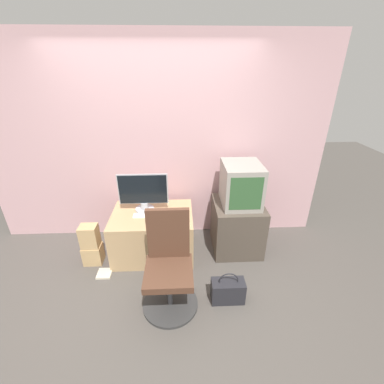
# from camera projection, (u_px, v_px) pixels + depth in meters

# --- Properties ---
(ground_plane) EXTENTS (12.00, 12.00, 0.00)m
(ground_plane) POSITION_uv_depth(u_px,v_px,m) (154.00, 302.00, 2.68)
(ground_plane) COLOR #4C4742
(wall_back) EXTENTS (4.40, 0.05, 2.60)m
(wall_back) POSITION_uv_depth(u_px,v_px,m) (157.00, 145.00, 3.29)
(wall_back) COLOR #CC9EA3
(wall_back) RESTS_ON ground_plane
(desk) EXTENTS (0.99, 0.73, 0.58)m
(desk) POSITION_uv_depth(u_px,v_px,m) (153.00, 233.00, 3.29)
(desk) COLOR tan
(desk) RESTS_ON ground_plane
(side_stand) EXTENTS (0.61, 0.63, 0.66)m
(side_stand) POSITION_uv_depth(u_px,v_px,m) (237.00, 226.00, 3.36)
(side_stand) COLOR #4C4238
(side_stand) RESTS_ON ground_plane
(main_monitor) EXTENTS (0.61, 0.23, 0.48)m
(main_monitor) POSITION_uv_depth(u_px,v_px,m) (143.00, 193.00, 3.15)
(main_monitor) COLOR #B2B2B7
(main_monitor) RESTS_ON desk
(keyboard) EXTENTS (0.31, 0.10, 0.01)m
(keyboard) POSITION_uv_depth(u_px,v_px,m) (146.00, 215.00, 3.12)
(keyboard) COLOR white
(keyboard) RESTS_ON desk
(mouse) EXTENTS (0.06, 0.03, 0.03)m
(mouse) POSITION_uv_depth(u_px,v_px,m) (165.00, 216.00, 3.10)
(mouse) COLOR silver
(mouse) RESTS_ON desk
(crt_tv) EXTENTS (0.45, 0.53, 0.52)m
(crt_tv) POSITION_uv_depth(u_px,v_px,m) (241.00, 184.00, 3.12)
(crt_tv) COLOR gray
(crt_tv) RESTS_ON side_stand
(office_chair) EXTENTS (0.56, 0.56, 1.02)m
(office_chair) POSITION_uv_depth(u_px,v_px,m) (169.00, 270.00, 2.52)
(office_chair) COLOR #333333
(office_chair) RESTS_ON ground_plane
(cardboard_box_lower) EXTENTS (0.22, 0.18, 0.24)m
(cardboard_box_lower) POSITION_uv_depth(u_px,v_px,m) (93.00, 254.00, 3.18)
(cardboard_box_lower) COLOR tan
(cardboard_box_lower) RESTS_ON ground_plane
(cardboard_box_upper) EXTENTS (0.20, 0.17, 0.29)m
(cardboard_box_upper) POSITION_uv_depth(u_px,v_px,m) (89.00, 236.00, 3.06)
(cardboard_box_upper) COLOR tan
(cardboard_box_upper) RESTS_ON cardboard_box_lower
(handbag) EXTENTS (0.34, 0.17, 0.36)m
(handbag) POSITION_uv_depth(u_px,v_px,m) (228.00, 290.00, 2.66)
(handbag) COLOR #232328
(handbag) RESTS_ON ground_plane
(book) EXTENTS (0.16, 0.17, 0.02)m
(book) POSITION_uv_depth(u_px,v_px,m) (105.00, 274.00, 3.03)
(book) COLOR beige
(book) RESTS_ON ground_plane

